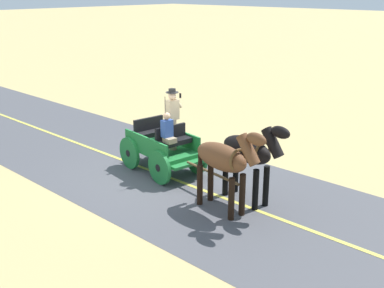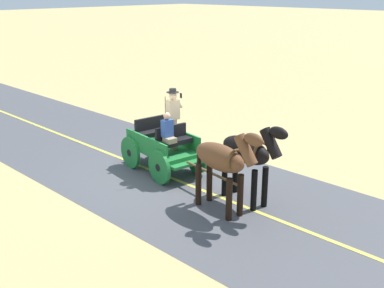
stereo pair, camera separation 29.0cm
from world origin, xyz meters
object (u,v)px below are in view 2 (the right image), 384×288
object	(u,v)px
horse_off_side	(223,160)
horse_drawn_carriage	(164,145)
horse_near_side	(248,153)
traffic_cone	(158,130)

from	to	relation	value
horse_off_side	horse_drawn_carriage	bearing A→B (deg)	-105.77
horse_near_side	horse_off_side	distance (m)	0.84
horse_near_side	horse_off_side	bearing A→B (deg)	-7.83
horse_off_side	traffic_cone	xyz separation A→B (m)	(-2.97, -5.66, -1.07)
horse_drawn_carriage	horse_near_side	bearing A→B (deg)	90.02
horse_near_side	traffic_cone	bearing A→B (deg)	-110.29
horse_off_side	traffic_cone	distance (m)	6.48
horse_near_side	horse_drawn_carriage	bearing A→B (deg)	-89.98
traffic_cone	horse_drawn_carriage	bearing A→B (deg)	51.82
horse_drawn_carriage	horse_off_side	xyz separation A→B (m)	(0.83, 2.94, 0.51)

